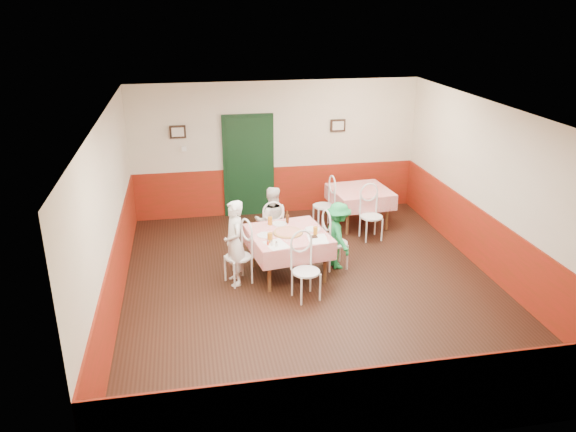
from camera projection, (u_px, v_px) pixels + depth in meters
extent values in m
plane|color=black|center=(313.00, 287.00, 9.01)|extent=(7.00, 7.00, 0.00)
plane|color=white|center=(316.00, 113.00, 8.00)|extent=(7.00, 7.00, 0.00)
cube|color=beige|center=(276.00, 149.00, 11.72)|extent=(6.00, 0.10, 2.80)
cube|color=beige|center=(398.00, 330.00, 5.30)|extent=(6.00, 0.10, 2.80)
cube|color=beige|center=(109.00, 218.00, 8.00)|extent=(0.10, 7.00, 2.80)
cube|color=beige|center=(496.00, 194.00, 9.02)|extent=(0.10, 7.00, 2.80)
cube|color=maroon|center=(277.00, 190.00, 12.03)|extent=(6.00, 0.03, 1.00)
cube|color=maroon|center=(391.00, 406.00, 5.64)|extent=(6.00, 0.03, 1.00)
cube|color=maroon|center=(117.00, 275.00, 8.32)|extent=(0.03, 7.00, 1.00)
cube|color=maroon|center=(488.00, 245.00, 9.34)|extent=(0.03, 7.00, 1.00)
cube|color=black|center=(249.00, 167.00, 11.70)|extent=(0.96, 0.06, 2.10)
cube|color=black|center=(178.00, 132.00, 11.17)|extent=(0.32, 0.03, 0.26)
cube|color=black|center=(338.00, 126.00, 11.73)|extent=(0.32, 0.03, 0.26)
cube|color=white|center=(184.00, 149.00, 11.31)|extent=(0.10, 0.03, 0.10)
cube|color=red|center=(288.00, 254.00, 9.30)|extent=(1.39, 1.39, 0.77)
cube|color=red|center=(359.00, 207.00, 11.39)|extent=(1.21, 1.21, 0.77)
cylinder|color=#B74723|center=(288.00, 232.00, 9.13)|extent=(0.53, 0.53, 0.03)
cylinder|color=white|center=(265.00, 235.00, 9.04)|extent=(0.28, 0.28, 0.01)
cylinder|color=white|center=(313.00, 229.00, 9.28)|extent=(0.28, 0.28, 0.01)
cylinder|color=white|center=(279.00, 224.00, 9.50)|extent=(0.28, 0.28, 0.01)
cylinder|color=#BF7219|center=(270.00, 238.00, 8.77)|extent=(0.09, 0.09, 0.15)
cylinder|color=#BF7219|center=(315.00, 231.00, 9.05)|extent=(0.08, 0.08, 0.13)
cylinder|color=#BF7219|center=(270.00, 221.00, 9.45)|extent=(0.09, 0.09, 0.14)
cylinder|color=#381C0A|center=(287.00, 218.00, 9.51)|extent=(0.06, 0.06, 0.20)
cylinder|color=silver|center=(272.00, 243.00, 8.66)|extent=(0.04, 0.04, 0.09)
cylinder|color=silver|center=(276.00, 244.00, 8.62)|extent=(0.04, 0.04, 0.09)
cylinder|color=#B23319|center=(268.00, 243.00, 8.67)|extent=(0.04, 0.04, 0.09)
cube|color=white|center=(276.00, 244.00, 8.71)|extent=(0.40, 0.47, 0.00)
cube|color=white|center=(318.00, 239.00, 8.91)|extent=(0.32, 0.42, 0.00)
cube|color=black|center=(314.00, 237.00, 8.97)|extent=(0.12, 0.11, 0.02)
imported|color=gray|center=(234.00, 243.00, 8.91)|extent=(0.40, 0.55, 1.41)
imported|color=gray|center=(272.00, 221.00, 10.00)|extent=(0.64, 0.52, 1.26)
imported|color=gray|center=(338.00, 236.00, 9.49)|extent=(0.51, 0.79, 1.16)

